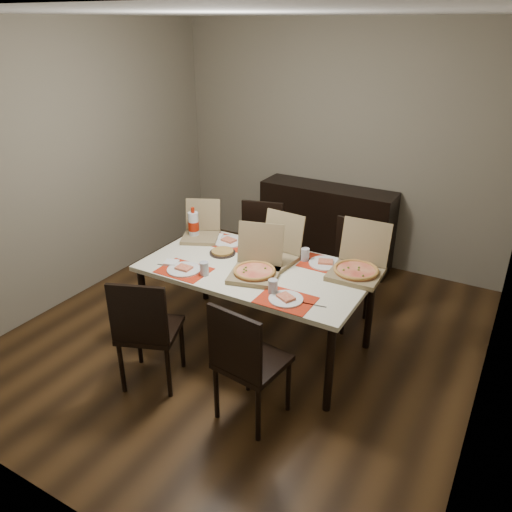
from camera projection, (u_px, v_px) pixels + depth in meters
name	position (u px, v px, depth m)	size (l,w,h in m)	color
ground	(246.00, 337.00, 4.46)	(3.80, 4.00, 0.02)	#412A14
room_walls	(271.00, 131.00, 4.06)	(3.84, 4.02, 2.62)	gray
sideboard	(326.00, 225.00, 5.66)	(1.50, 0.40, 0.90)	black
dining_table	(256.00, 275.00, 4.05)	(1.80, 1.00, 0.75)	#ECE7C6
chair_near_left	(146.00, 328.00, 3.65)	(0.54, 0.54, 0.93)	black
chair_near_right	(246.00, 360.00, 3.31)	(0.47, 0.47, 0.93)	black
chair_far_left	(259.00, 245.00, 5.01)	(0.52, 0.52, 0.93)	black
chair_far_right	(346.00, 267.00, 4.55)	(0.51, 0.51, 0.93)	black
setting_near_left	(187.00, 269.00, 3.95)	(0.48, 0.30, 0.11)	red
setting_near_right	(282.00, 296.00, 3.56)	(0.49, 0.30, 0.11)	red
setting_far_left	(231.00, 241.00, 4.45)	(0.43, 0.30, 0.11)	red
setting_far_right	(320.00, 261.00, 4.07)	(0.48, 0.30, 0.11)	red
napkin_loose	(260.00, 269.00, 3.97)	(0.12, 0.11, 0.02)	white
pizza_box_center	(256.00, 268.00, 3.87)	(0.46, 0.49, 0.37)	olive
pizza_box_right	(357.00, 268.00, 3.88)	(0.40, 0.44, 0.39)	olive
pizza_box_left	(201.00, 231.00, 4.55)	(0.44, 0.46, 0.32)	olive
pizza_box_extra	(274.00, 253.00, 4.12)	(0.40, 0.44, 0.37)	olive
faina_plate	(223.00, 252.00, 4.25)	(0.22, 0.22, 0.03)	black
dip_bowl	(281.00, 263.00, 4.06)	(0.13, 0.13, 0.03)	white
soda_bottle	(194.00, 225.00, 4.51)	(0.10, 0.10, 0.29)	silver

